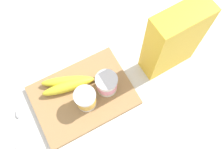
{
  "coord_description": "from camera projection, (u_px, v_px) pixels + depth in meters",
  "views": [
    {
      "loc": [
        0.04,
        0.28,
        0.83
      ],
      "look_at": [
        -0.11,
        0.0,
        0.07
      ],
      "focal_mm": 39.91,
      "sensor_mm": 36.0,
      "label": 1
    }
  ],
  "objects": [
    {
      "name": "yogurt_cup_front",
      "position": [
        107.0,
        84.0,
        0.83
      ],
      "size": [
        0.07,
        0.07,
        0.08
      ],
      "color": "white",
      "rests_on": "cutting_board"
    },
    {
      "name": "yogurt_cup_back",
      "position": [
        85.0,
        100.0,
        0.8
      ],
      "size": [
        0.07,
        0.07,
        0.08
      ],
      "color": "white",
      "rests_on": "cutting_board"
    },
    {
      "name": "ground_plane",
      "position": [
        83.0,
        96.0,
        0.87
      ],
      "size": [
        2.4,
        2.4,
        0.0
      ],
      "primitive_type": "plane",
      "color": "silver"
    },
    {
      "name": "cutting_board",
      "position": [
        83.0,
        95.0,
        0.86
      ],
      "size": [
        0.34,
        0.24,
        0.02
      ],
      "primitive_type": "cube",
      "color": "#A37A4C",
      "rests_on": "ground_plane"
    },
    {
      "name": "spoon",
      "position": [
        18.0,
        121.0,
        0.83
      ],
      "size": [
        0.07,
        0.13,
        0.01
      ],
      "color": "silver",
      "rests_on": "ground_plane"
    },
    {
      "name": "cereal_box",
      "position": [
        173.0,
        41.0,
        0.79
      ],
      "size": [
        0.19,
        0.09,
        0.28
      ],
      "primitive_type": "cube",
      "rotation": [
        0.0,
        0.0,
        3.18
      ],
      "color": "yellow",
      "rests_on": "ground_plane"
    },
    {
      "name": "banana_bunch",
      "position": [
        68.0,
        84.0,
        0.85
      ],
      "size": [
        0.19,
        0.1,
        0.04
      ],
      "color": "yellow",
      "rests_on": "cutting_board"
    }
  ]
}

